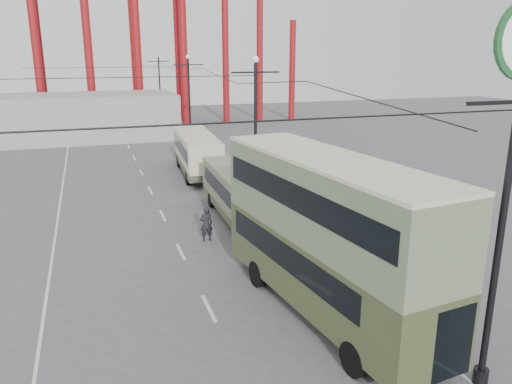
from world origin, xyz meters
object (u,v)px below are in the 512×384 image
object	(u,v)px
single_decker_green	(239,194)
pedestrian	(206,224)
single_decker_cream	(197,152)
double_decker_bus	(327,229)

from	to	relation	value
single_decker_green	pedestrian	distance (m)	3.71
single_decker_cream	double_decker_bus	bearing A→B (deg)	-86.64
single_decker_green	single_decker_cream	world-z (taller)	single_decker_cream
double_decker_bus	single_decker_cream	distance (m)	23.76
single_decker_cream	pedestrian	xyz separation A→B (m)	(-2.73, -14.91, -0.89)
double_decker_bus	single_decker_green	bearing A→B (deg)	82.39
single_decker_cream	single_decker_green	bearing A→B (deg)	-86.67
double_decker_bus	single_decker_cream	xyz separation A→B (m)	(0.25, 23.71, -1.55)
double_decker_bus	single_decker_green	xyz separation A→B (m)	(0.11, 11.37, -1.74)
double_decker_bus	single_decker_cream	size ratio (longest dim) A/B	1.09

